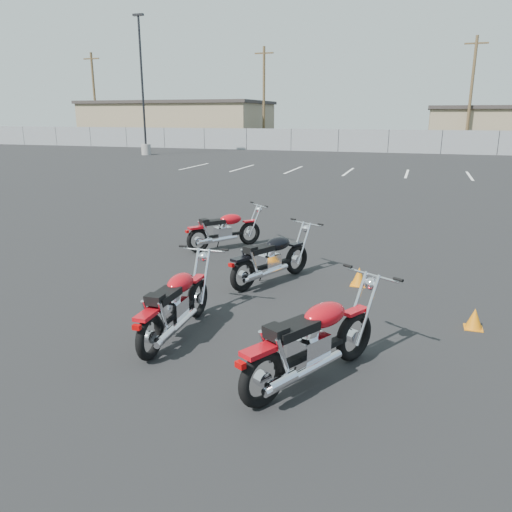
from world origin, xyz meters
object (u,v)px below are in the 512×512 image
(motorcycle_front_red, at_px, (224,230))
(motorcycle_second_black, at_px, (271,258))
(motorcycle_third_red, at_px, (176,304))
(motorcycle_rear_red, at_px, (313,341))

(motorcycle_front_red, relative_size, motorcycle_second_black, 0.87)
(motorcycle_front_red, height_order, motorcycle_second_black, motorcycle_second_black)
(motorcycle_second_black, distance_m, motorcycle_third_red, 2.65)
(motorcycle_front_red, distance_m, motorcycle_second_black, 2.57)
(motorcycle_front_red, height_order, motorcycle_third_red, motorcycle_third_red)
(motorcycle_rear_red, bearing_deg, motorcycle_second_black, 114.08)
(motorcycle_rear_red, bearing_deg, motorcycle_front_red, 121.12)
(motorcycle_second_black, bearing_deg, motorcycle_third_red, -102.54)
(motorcycle_third_red, distance_m, motorcycle_rear_red, 2.10)
(motorcycle_second_black, bearing_deg, motorcycle_front_red, 130.73)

